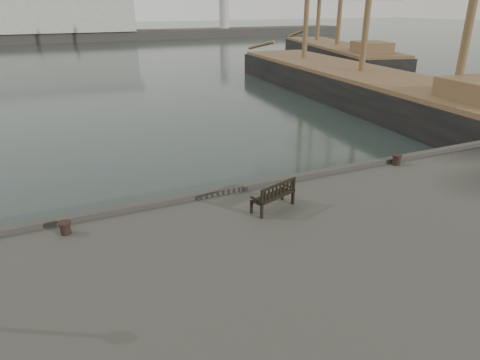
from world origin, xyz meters
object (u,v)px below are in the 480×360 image
object	(u,v)px
bench	(273,200)
tall_ship_far	(336,60)
bollard_left	(65,228)
bollard_right	(396,160)
tall_ship_main	(359,92)

from	to	relation	value
bench	tall_ship_far	world-z (taller)	tall_ship_far
bench	bollard_left	distance (m)	6.25
bench	bollard_right	xyz separation A→B (m)	(6.52, 1.44, -0.08)
tall_ship_far	bollard_right	bearing A→B (deg)	-108.00
bollard_left	bollard_right	distance (m)	12.68
bench	tall_ship_far	xyz separation A→B (m)	(29.79, 36.77, -1.04)
bench	tall_ship_main	size ratio (longest dim) A/B	0.05
tall_ship_far	bollard_left	bearing A→B (deg)	-119.82
bench	bollard_right	distance (m)	6.68
bollard_left	bollard_right	bearing A→B (deg)	1.71
bench	bollard_right	bearing A→B (deg)	-6.03
bollard_right	tall_ship_far	size ratio (longest dim) A/B	0.01
bench	bollard_left	size ratio (longest dim) A/B	4.50
bollard_left	tall_ship_far	world-z (taller)	tall_ship_far
bench	tall_ship_main	xyz separation A→B (m)	(18.42, 18.15, -1.15)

